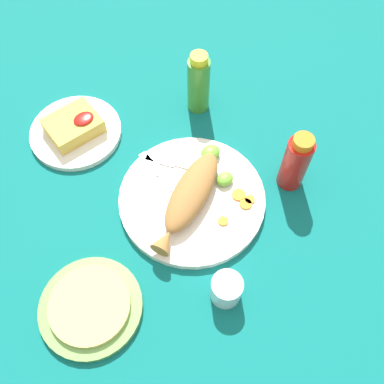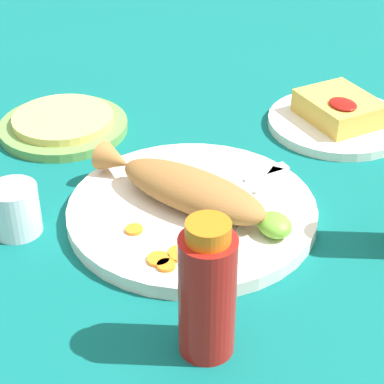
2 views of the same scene
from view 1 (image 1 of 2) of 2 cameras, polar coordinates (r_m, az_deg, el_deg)
name	(u,v)px [view 1 (image 1 of 2)]	position (r m, az deg, el deg)	size (l,w,h in m)	color
ground_plane	(192,201)	(0.92, 0.00, -1.17)	(4.00, 4.00, 0.00)	#0C605B
main_plate	(192,199)	(0.92, 0.00, -0.90)	(0.31, 0.31, 0.02)	white
fried_fish	(189,196)	(0.88, -0.35, -0.55)	(0.25, 0.16, 0.05)	#996633
fork_near	(162,177)	(0.93, -3.96, 1.97)	(0.02, 0.19, 0.00)	silver
fork_far	(180,165)	(0.95, -1.60, 3.59)	(0.12, 0.16, 0.00)	silver
carrot_slice_near	(223,221)	(0.88, 4.16, -3.89)	(0.02, 0.02, 0.00)	orange
carrot_slice_mid	(250,199)	(0.91, 7.71, -0.99)	(0.02, 0.02, 0.00)	orange
carrot_slice_far	(246,204)	(0.90, 7.18, -1.59)	(0.03, 0.03, 0.00)	orange
carrot_slice_extra	(239,195)	(0.91, 6.24, -0.36)	(0.03, 0.03, 0.00)	orange
lime_wedge_main	(225,179)	(0.92, 4.40, 1.74)	(0.04, 0.03, 0.02)	#6BB233
lime_wedge_side	(210,153)	(0.95, 2.47, 5.26)	(0.05, 0.04, 0.02)	#6BB233
hot_sauce_bottle_red	(296,162)	(0.91, 13.64, 3.87)	(0.06, 0.06, 0.15)	#B21914
hot_sauce_bottle_green	(199,84)	(1.02, 0.88, 14.26)	(0.05, 0.05, 0.16)	#3D8428
salt_cup	(226,290)	(0.82, 4.58, -12.87)	(0.06, 0.06, 0.06)	silver
side_plate_fries	(76,132)	(1.05, -15.21, 7.72)	(0.21, 0.21, 0.01)	white
fries_pile	(74,125)	(1.03, -15.49, 8.58)	(0.12, 0.10, 0.04)	gold
tortilla_plate	(91,307)	(0.85, -13.32, -14.71)	(0.19, 0.19, 0.01)	#6B9E4C
tortilla_stack	(90,305)	(0.84, -13.51, -14.48)	(0.15, 0.15, 0.01)	#E0C666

